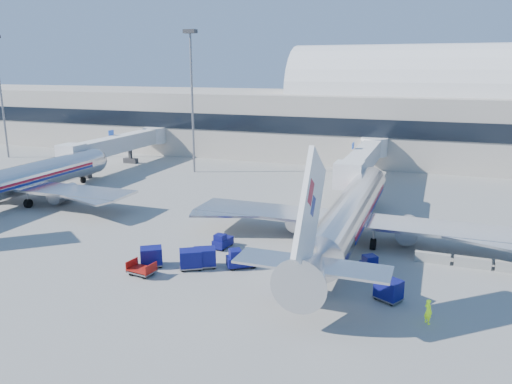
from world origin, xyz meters
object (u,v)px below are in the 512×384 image
at_px(airliner_mid, 16,181).
at_px(jetbridge_mid, 122,143).
at_px(jetbridge_near, 364,158).
at_px(cart_solo_far, 389,289).
at_px(cart_solo_near, 290,283).
at_px(cart_train_a, 205,257).
at_px(tug_lead, 240,259).
at_px(tug_left, 222,241).
at_px(barrier_mid, 472,263).
at_px(ramp_worker, 428,311).
at_px(cart_train_b, 191,259).
at_px(cart_train_c, 151,256).
at_px(barrier_near, 432,258).
at_px(mast_west, 192,81).
at_px(tug_right, 372,267).
at_px(cart_open_red, 142,270).
at_px(airliner_main, 349,215).

xyz_separation_m(airliner_mid, jetbridge_mid, (-2.40, 26.30, 1.00)).
distance_m(airliner_mid, jetbridge_near, 47.55).
bearing_deg(cart_solo_far, cart_solo_near, -140.56).
bearing_deg(cart_train_a, tug_lead, -9.93).
bearing_deg(tug_left, airliner_mid, 86.73).
distance_m(barrier_mid, tug_left, 22.62).
distance_m(cart_solo_near, ramp_worker, 10.14).
distance_m(jetbridge_mid, cart_train_b, 49.96).
bearing_deg(ramp_worker, cart_train_b, 39.85).
bearing_deg(tug_left, cart_train_b, -177.70).
height_order(cart_train_c, cart_solo_far, cart_train_c).
relative_size(barrier_mid, ramp_worker, 1.70).
relative_size(barrier_near, cart_solo_near, 1.52).
relative_size(airliner_mid, mast_west, 1.65).
distance_m(cart_train_b, cart_solo_far, 16.65).
relative_size(mast_west, tug_right, 8.40).
bearing_deg(cart_train_b, jetbridge_mid, 100.20).
bearing_deg(cart_solo_far, cart_train_a, -155.49).
height_order(airliner_mid, jetbridge_mid, airliner_mid).
height_order(tug_lead, cart_solo_near, tug_lead).
xyz_separation_m(mast_west, barrier_mid, (41.30, -28.00, -14.34)).
bearing_deg(tug_lead, cart_train_a, 164.70).
relative_size(jetbridge_mid, tug_right, 10.22).
relative_size(jetbridge_mid, cart_train_b, 11.32).
height_order(tug_lead, cart_train_b, cart_train_b).
height_order(tug_right, cart_train_b, cart_train_b).
relative_size(barrier_mid, cart_solo_far, 1.28).
relative_size(jetbridge_mid, cart_solo_near, 13.96).
bearing_deg(cart_train_b, cart_solo_far, -31.91).
distance_m(cart_train_c, cart_solo_far, 20.14).
xyz_separation_m(cart_train_c, cart_open_red, (0.28, -1.95, -0.50)).
bearing_deg(airliner_mid, tug_lead, -15.40).
relative_size(mast_west, cart_solo_far, 9.65).
relative_size(tug_right, ramp_worker, 1.53).
bearing_deg(jetbridge_near, barrier_near, -70.15).
relative_size(airliner_mid, ramp_worker, 21.15).
bearing_deg(jetbridge_mid, jetbridge_near, 0.00).
height_order(airliner_main, barrier_mid, airliner_main).
bearing_deg(tug_left, jetbridge_near, -8.25).
bearing_deg(tug_right, airliner_mid, -138.03).
distance_m(jetbridge_mid, barrier_near, 59.90).
relative_size(airliner_mid, tug_lead, 13.12).
bearing_deg(cart_train_c, cart_train_b, -21.87).
height_order(mast_west, cart_open_red, mast_west).
xyz_separation_m(airliner_mid, tug_left, (30.90, -5.60, -2.25)).
bearing_deg(cart_train_b, tug_right, -16.03).
xyz_separation_m(jetbridge_near, mast_west, (-27.60, -0.81, 10.86)).
bearing_deg(tug_lead, ramp_worker, -50.99).
height_order(barrier_near, cart_solo_far, cart_solo_far).
xyz_separation_m(airliner_mid, tug_right, (45.34, -7.25, -2.19)).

